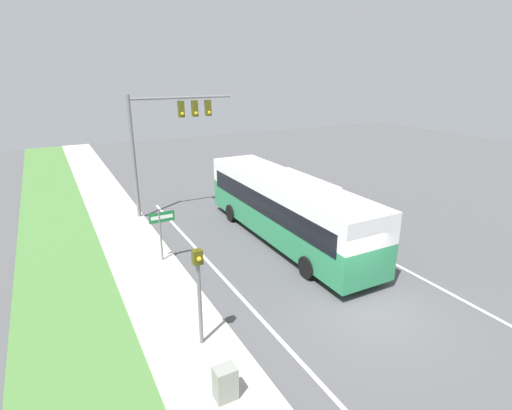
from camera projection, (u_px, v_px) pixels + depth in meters
The scene contains 10 objects.
ground_plane at pixel (366, 309), 14.27m from camera, with size 80.00×80.00×0.00m, color #4C4C4F.
sidewalk at pixel (203, 365), 11.49m from camera, with size 2.80×80.00×0.12m.
grass_verge at pixel (84, 407), 10.07m from camera, with size 3.60×80.00×0.10m.
lane_divider_near at pixel (280, 339), 12.67m from camera, with size 0.14×30.00×0.01m.
lane_divider_far at pixel (434, 285), 15.88m from camera, with size 0.14×30.00×0.01m.
bus at pixel (286, 205), 19.48m from camera, with size 2.75×11.97×3.40m.
signal_gantry at pixel (167, 128), 22.31m from camera, with size 5.96×0.41×6.91m.
pedestrian_signal at pixel (199, 283), 11.68m from camera, with size 0.28×0.34×3.27m.
street_sign at pixel (161, 227), 17.26m from camera, with size 1.12×0.08×2.40m.
utility_cabinet at pixel (225, 383), 10.13m from camera, with size 0.56×0.44×0.92m.
Camera 1 is at (-9.27, -9.02, 8.12)m, focal length 28.00 mm.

